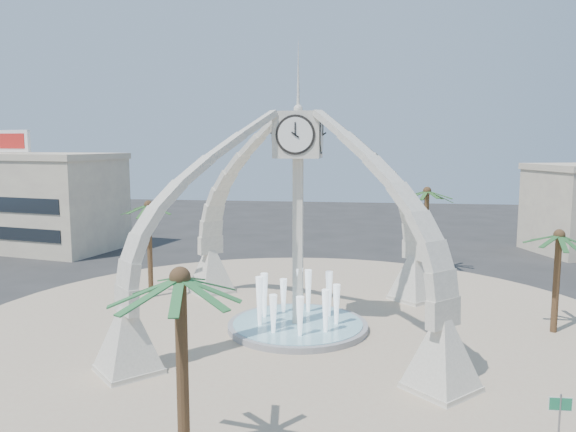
# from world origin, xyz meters

# --- Properties ---
(ground) EXTENTS (140.00, 140.00, 0.00)m
(ground) POSITION_xyz_m (0.00, 0.00, 0.00)
(ground) COLOR #282828
(ground) RESTS_ON ground
(plaza) EXTENTS (40.00, 40.00, 0.06)m
(plaza) POSITION_xyz_m (0.00, 0.00, 0.03)
(plaza) COLOR tan
(plaza) RESTS_ON ground
(clock_tower) EXTENTS (17.94, 17.94, 16.30)m
(clock_tower) POSITION_xyz_m (-0.00, -0.00, 6.49)
(clock_tower) COLOR silver
(clock_tower) RESTS_ON ground
(fountain) EXTENTS (8.00, 8.00, 3.62)m
(fountain) POSITION_xyz_m (0.00, 0.00, 0.29)
(fountain) COLOR gray
(fountain) RESTS_ON ground
(building_nw) EXTENTS (23.75, 13.73, 11.90)m
(building_nw) POSITION_xyz_m (-32.00, 22.00, 4.83)
(building_nw) COLOR beige
(building_nw) RESTS_ON ground
(palm_east) EXTENTS (4.98, 4.98, 6.33)m
(palm_east) POSITION_xyz_m (14.34, 1.46, 5.51)
(palm_east) COLOR brown
(palm_east) RESTS_ON ground
(palm_west) EXTENTS (4.82, 4.82, 7.15)m
(palm_west) POSITION_xyz_m (-10.84, 5.28, 6.34)
(palm_west) COLOR brown
(palm_west) RESTS_ON ground
(palm_north) EXTENTS (5.17, 5.17, 7.53)m
(palm_north) POSITION_xyz_m (8.69, 15.76, 6.63)
(palm_north) COLOR brown
(palm_north) RESTS_ON ground
(palm_south) EXTENTS (4.53, 4.53, 7.23)m
(palm_south) POSITION_xyz_m (-2.04, -14.19, 6.33)
(palm_south) COLOR brown
(palm_south) RESTS_ON ground
(street_sign) EXTENTS (0.80, 0.07, 2.17)m
(street_sign) POSITION_xyz_m (10.39, -11.62, 1.55)
(street_sign) COLOR slate
(street_sign) RESTS_ON ground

